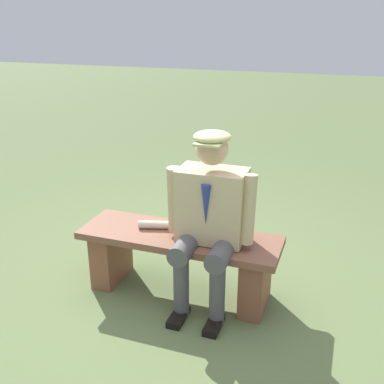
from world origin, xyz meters
The scene contains 4 objects.
ground_plane centered at (0.00, 0.00, 0.00)m, with size 30.00×30.00×0.00m, color #5E7142.
bench centered at (0.00, 0.00, 0.32)m, with size 1.51×0.48×0.50m.
seated_man centered at (-0.25, 0.06, 0.73)m, with size 0.64×0.60×1.31m.
rolled_magazine centered at (0.22, -0.03, 0.53)m, with size 0.06×0.06×0.24m, color beige.
Camera 1 is at (-1.11, 2.86, 2.02)m, focal length 42.84 mm.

